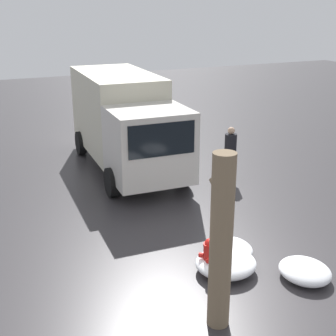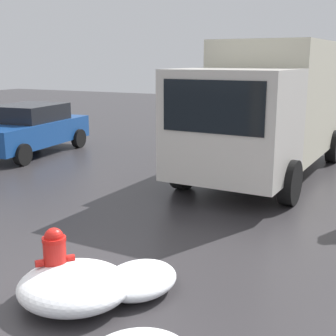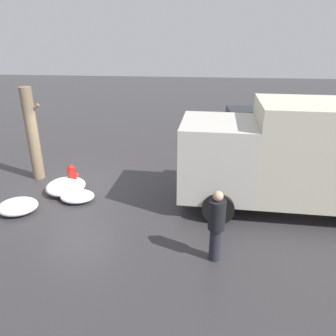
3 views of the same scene
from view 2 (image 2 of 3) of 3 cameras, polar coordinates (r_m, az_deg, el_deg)
The scene contains 6 objects.
ground_plane at distance 6.15m, azimuth -13.38°, elevation -14.45°, with size 60.00×60.00×0.00m, color #333033.
fire_hydrant at distance 5.97m, azimuth -13.60°, elevation -10.78°, with size 0.43×0.40×0.83m.
delivery_truck at distance 11.86m, azimuth 12.51°, elevation 7.65°, with size 6.94×2.85×3.24m.
parked_car at distance 14.79m, azimuth -16.75°, elevation 4.62°, with size 4.32×2.38×1.47m.
snow_pile_curbside at distance 5.96m, azimuth -3.47°, elevation -13.41°, with size 1.08×0.86×0.30m.
snow_pile_by_tree at distance 5.78m, azimuth -11.38°, elevation -13.92°, with size 1.28×1.35×0.41m.
Camera 2 is at (-4.09, -3.63, 2.81)m, focal length 50.00 mm.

